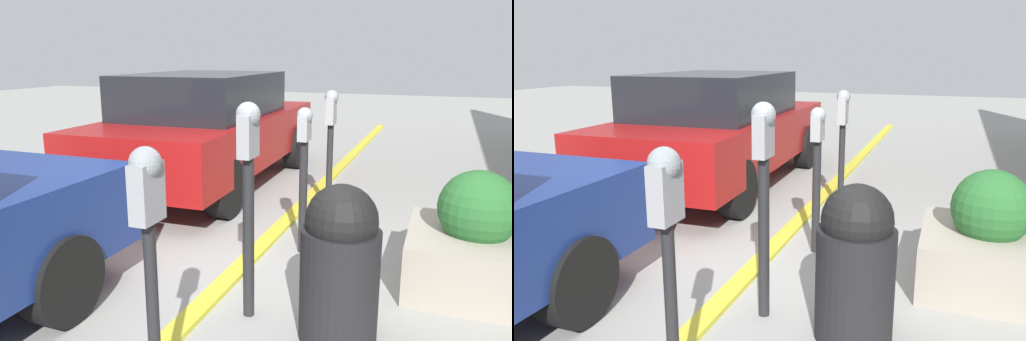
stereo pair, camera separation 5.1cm
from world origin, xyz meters
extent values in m
plane|color=#999993|center=(0.00, 0.00, 0.00)|extent=(40.00, 40.00, 0.00)
cube|color=gold|center=(0.00, 0.08, 0.02)|extent=(19.00, 0.16, 0.04)
cylinder|color=#232326|center=(-1.84, -0.27, 0.55)|extent=(0.06, 0.06, 1.09)
cube|color=#99999E|center=(-1.84, -0.27, 1.23)|extent=(0.18, 0.09, 0.28)
sphere|color=gray|center=(-1.84, -0.27, 1.37)|extent=(0.15, 0.15, 0.15)
cylinder|color=#232326|center=(-0.65, -0.28, 0.58)|extent=(0.08, 0.08, 1.17)
cube|color=#99999E|center=(-0.65, -0.28, 1.31)|extent=(0.20, 0.09, 0.29)
sphere|color=gray|center=(-0.65, -0.28, 1.46)|extent=(0.17, 0.17, 0.17)
cylinder|color=#232326|center=(0.64, -0.31, 0.54)|extent=(0.08, 0.08, 1.08)
cube|color=#99999E|center=(0.64, -0.31, 1.19)|extent=(0.17, 0.09, 0.23)
sphere|color=gray|center=(0.64, -0.31, 1.31)|extent=(0.15, 0.15, 0.15)
cylinder|color=#232326|center=(1.92, -0.27, 0.53)|extent=(0.07, 0.07, 1.06)
cube|color=#99999E|center=(1.92, -0.27, 1.22)|extent=(0.19, 0.09, 0.31)
sphere|color=gray|center=(1.92, -0.27, 1.37)|extent=(0.16, 0.16, 0.16)
cube|color=#A39989|center=(0.42, -1.80, 0.23)|extent=(1.12, 1.02, 0.46)
sphere|color=#28662D|center=(0.42, -1.80, 0.66)|extent=(0.62, 0.62, 0.62)
cylinder|color=black|center=(-1.20, 0.90, 0.32)|extent=(0.64, 0.23, 0.64)
cube|color=maroon|center=(2.70, 1.66, 0.68)|extent=(4.53, 2.00, 0.67)
cube|color=black|center=(2.52, 1.66, 1.30)|extent=(2.37, 1.72, 0.58)
cylinder|color=black|center=(4.09, 0.80, 0.34)|extent=(0.69, 0.23, 0.69)
cylinder|color=black|center=(4.09, 2.53, 0.34)|extent=(0.69, 0.23, 0.69)
cylinder|color=black|center=(1.31, 0.80, 0.34)|extent=(0.69, 0.23, 0.69)
cylinder|color=black|center=(1.31, 2.53, 0.34)|extent=(0.69, 0.23, 0.69)
cylinder|color=black|center=(-0.70, -0.94, 0.38)|extent=(0.52, 0.52, 0.76)
sphere|color=black|center=(-0.70, -0.94, 0.82)|extent=(0.47, 0.47, 0.47)
camera|label=1|loc=(-3.70, -1.51, 1.85)|focal=35.00mm
camera|label=2|loc=(-3.72, -1.47, 1.85)|focal=35.00mm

